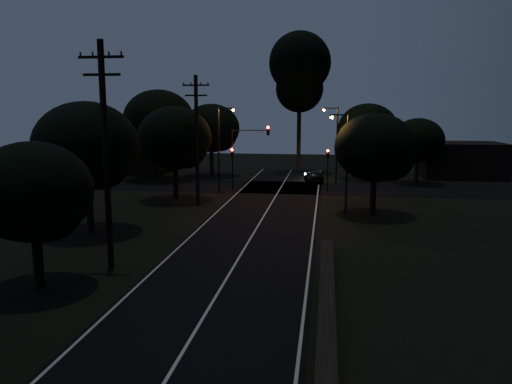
% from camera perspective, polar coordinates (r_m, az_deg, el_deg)
% --- Properties ---
extents(road_surface, '(60.00, 70.00, 0.03)m').
position_cam_1_polar(road_surface, '(39.74, 1.44, -1.87)').
color(road_surface, black).
rests_on(road_surface, ground).
extents(utility_pole_mid, '(2.20, 0.30, 11.00)m').
position_cam_1_polar(utility_pole_mid, '(24.98, -16.81, 4.29)').
color(utility_pole_mid, black).
rests_on(utility_pole_mid, ground).
extents(utility_pole_far, '(2.20, 0.30, 10.50)m').
position_cam_1_polar(utility_pole_far, '(41.01, -6.78, 6.14)').
color(utility_pole_far, black).
rests_on(utility_pole_far, ground).
extents(tree_left_b, '(5.10, 5.10, 6.48)m').
position_cam_1_polar(tree_left_b, '(23.32, -23.88, -0.27)').
color(tree_left_b, black).
rests_on(tree_left_b, ground).
extents(tree_left_c, '(6.59, 6.59, 8.32)m').
position_cam_1_polar(tree_left_c, '(33.03, -18.54, 4.74)').
color(tree_left_c, black).
rests_on(tree_left_c, ground).
extents(tree_left_d, '(6.37, 6.37, 8.08)m').
position_cam_1_polar(tree_left_d, '(43.45, -9.06, 5.94)').
color(tree_left_d, black).
rests_on(tree_left_d, ground).
extents(tree_far_nw, '(6.67, 6.67, 8.45)m').
position_cam_1_polar(tree_far_nw, '(59.00, -4.94, 7.14)').
color(tree_far_nw, black).
rests_on(tree_far_nw, ground).
extents(tree_far_w, '(7.81, 7.81, 9.96)m').
position_cam_1_polar(tree_far_w, '(56.46, -10.84, 7.93)').
color(tree_far_w, black).
rests_on(tree_far_w, ground).
extents(tree_far_ne, '(6.69, 6.69, 8.46)m').
position_cam_1_polar(tree_far_ne, '(57.69, 12.89, 6.90)').
color(tree_far_ne, black).
rests_on(tree_far_ne, ground).
extents(tree_far_e, '(5.44, 5.44, 6.90)m').
position_cam_1_polar(tree_far_e, '(55.43, 18.24, 5.52)').
color(tree_far_e, black).
rests_on(tree_far_e, ground).
extents(tree_right_a, '(5.94, 5.94, 7.55)m').
position_cam_1_polar(tree_right_a, '(37.76, 13.77, 4.76)').
color(tree_right_a, black).
rests_on(tree_right_a, ground).
extents(tall_pine, '(7.56, 7.56, 17.18)m').
position_cam_1_polar(tall_pine, '(62.85, 5.02, 13.60)').
color(tall_pine, black).
rests_on(tall_pine, ground).
extents(building_left, '(10.00, 8.00, 4.40)m').
position_cam_1_polar(building_left, '(64.66, -14.25, 4.18)').
color(building_left, black).
rests_on(building_left, ground).
extents(building_right, '(9.00, 7.00, 4.00)m').
position_cam_1_polar(building_right, '(62.81, 22.38, 3.43)').
color(building_right, black).
rests_on(building_right, ground).
extents(signal_left, '(0.28, 0.35, 4.10)m').
position_cam_1_polar(signal_left, '(48.68, -2.72, 3.58)').
color(signal_left, black).
rests_on(signal_left, ground).
extents(signal_right, '(0.28, 0.35, 4.10)m').
position_cam_1_polar(signal_right, '(47.83, 8.19, 3.39)').
color(signal_right, black).
rests_on(signal_right, ground).
extents(signal_mast, '(3.70, 0.35, 6.25)m').
position_cam_1_polar(signal_mast, '(48.27, -0.76, 5.33)').
color(signal_mast, black).
rests_on(signal_mast, ground).
extents(streetlight_a, '(1.66, 0.26, 8.00)m').
position_cam_1_polar(streetlight_a, '(46.73, -4.05, 5.53)').
color(streetlight_a, black).
rests_on(streetlight_a, ground).
extents(streetlight_b, '(1.66, 0.26, 8.00)m').
position_cam_1_polar(streetlight_b, '(51.69, 9.02, 5.81)').
color(streetlight_b, black).
rests_on(streetlight_b, ground).
extents(streetlight_c, '(1.46, 0.26, 7.50)m').
position_cam_1_polar(streetlight_c, '(37.77, 10.11, 4.05)').
color(streetlight_c, black).
rests_on(streetlight_c, ground).
extents(car, '(2.46, 4.19, 1.34)m').
position_cam_1_polar(car, '(54.07, 6.65, 1.80)').
color(car, black).
rests_on(car, ground).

